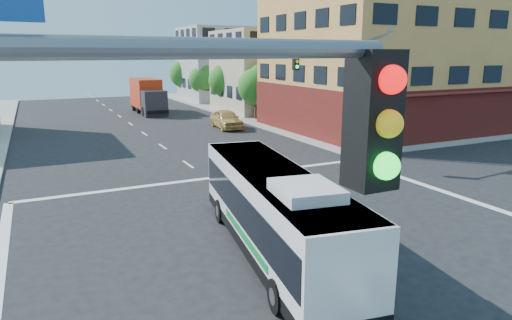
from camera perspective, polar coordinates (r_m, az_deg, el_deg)
name	(u,v)px	position (r m, az deg, el deg)	size (l,w,h in m)	color
ground	(300,243)	(16.51, 5.54, -10.29)	(120.00, 120.00, 0.00)	black
sidewalk_ne	(387,102)	(64.66, 16.10, 6.96)	(50.00, 50.00, 0.15)	gray
corner_building_ne	(388,61)	(42.02, 16.22, 11.80)	(18.10, 15.44, 14.00)	#CE9149
building_east_near	(274,71)	(53.13, 2.23, 11.00)	(12.06, 10.06, 9.00)	tan
building_east_far	(227,64)	(65.79, -3.64, 11.85)	(12.06, 10.06, 10.00)	#A7A7A2
signal_mast_ne	(338,79)	(29.08, 10.27, 9.89)	(7.91, 1.13, 8.07)	slate
street_tree_a	(257,84)	(45.48, 0.12, 9.48)	(3.60, 3.60, 5.53)	#372314
street_tree_b	(226,78)	(52.77, -3.74, 10.15)	(3.80, 3.80, 5.79)	#372314
street_tree_c	(203,78)	(60.26, -6.66, 10.19)	(3.40, 3.40, 5.29)	#372314
street_tree_d	(184,72)	(67.83, -8.96, 10.81)	(4.00, 4.00, 6.03)	#372314
transit_bus	(274,210)	(15.06, 2.23, -6.29)	(3.94, 10.88, 3.15)	black
box_truck	(148,97)	(52.65, -13.37, 7.71)	(2.54, 8.35, 3.75)	#26252A
parked_car	(226,119)	(40.89, -3.71, 5.15)	(1.97, 4.90, 1.67)	tan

